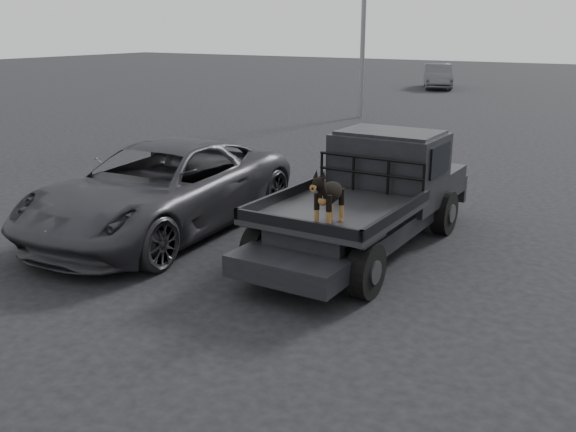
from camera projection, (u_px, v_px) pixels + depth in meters
The scene contains 7 objects.
ground at pixel (325, 313), 8.08m from camera, with size 120.00×120.00×0.00m, color black.
flatbed_ute at pixel (364, 223), 10.21m from camera, with size 2.00×5.40×0.92m, color black, non-canonical shape.
ute_cab at pixel (389, 157), 10.73m from camera, with size 1.72×1.30×0.88m, color black, non-canonical shape.
headache_rack at pixel (370, 175), 10.16m from camera, with size 1.80×0.08×0.55m, color black, non-canonical shape.
dog at pixel (329, 197), 8.49m from camera, with size 0.32×0.60×0.74m, color black, non-canonical shape.
parked_suv at pixel (161, 189), 11.06m from camera, with size 2.54×5.52×1.53m, color #333238.
distant_car_a at pixel (438, 76), 36.73m from camera, with size 1.44×4.13×1.36m, color #47474C.
Camera 1 is at (3.45, -6.56, 3.47)m, focal length 40.00 mm.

